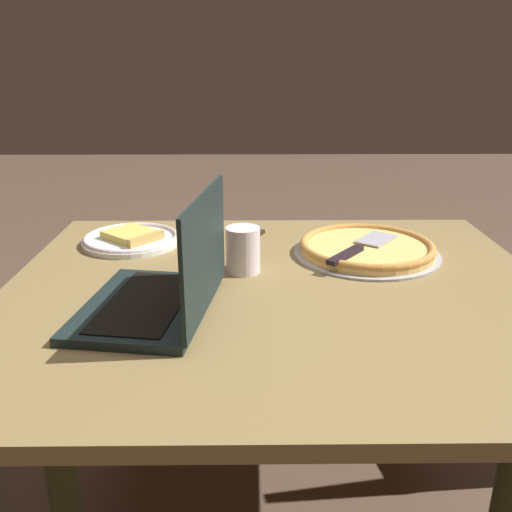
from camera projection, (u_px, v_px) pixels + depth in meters
name	position (u px, v px, depth m)	size (l,w,h in m)	color
dining_table	(278.00, 315.00, 1.22)	(1.21, 1.04, 0.72)	olive
laptop	(165.00, 289.00, 1.07)	(0.29, 0.37, 0.24)	black
pizza_plate	(132.00, 239.00, 1.48)	(0.26, 0.26, 0.04)	white
pizza_tray	(367.00, 248.00, 1.39)	(0.37, 0.37, 0.04)	#A8AAAF
table_knife	(250.00, 239.00, 1.50)	(0.11, 0.19, 0.01)	#B9B6CB
drink_cup	(243.00, 249.00, 1.27)	(0.08, 0.08, 0.11)	white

